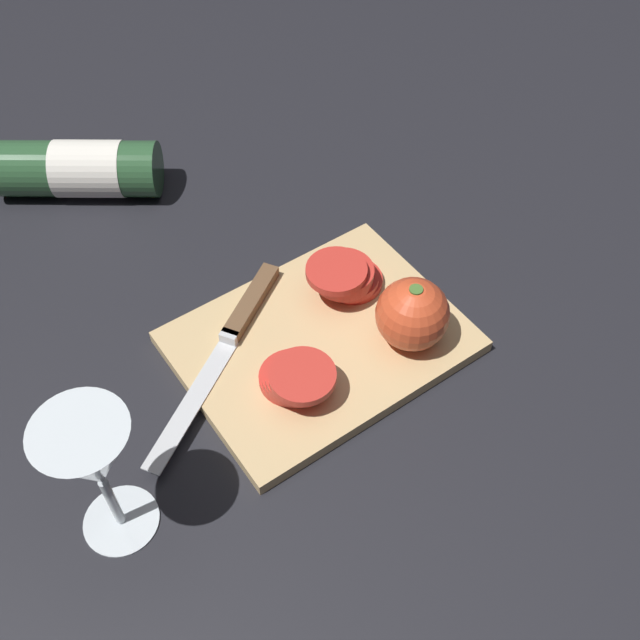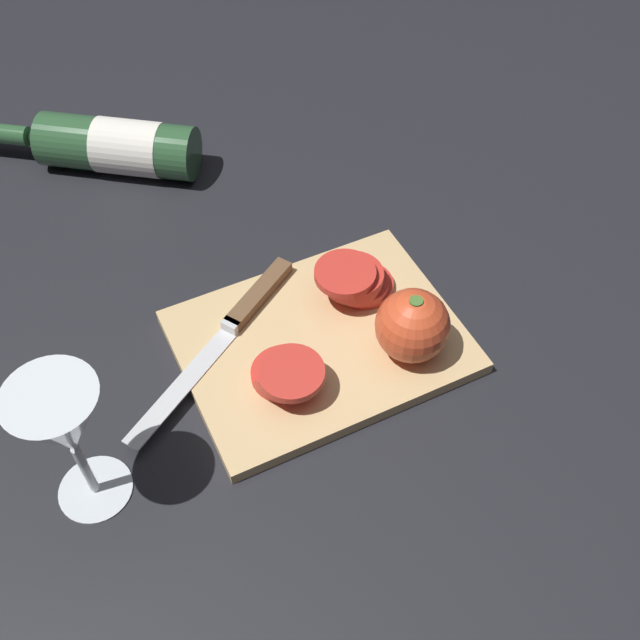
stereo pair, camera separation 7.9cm
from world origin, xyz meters
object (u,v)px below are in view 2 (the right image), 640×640
Objects in this scene: whole_tomato at (412,326)px; wine_bottle at (111,145)px; tomato_slice_stack_far at (355,279)px; wine_glass at (64,427)px; knife at (244,312)px; tomato_slice_stack_near at (287,373)px.

wine_bottle is at bearing -66.76° from whole_tomato.
tomato_slice_stack_far is (-0.18, 0.36, 0.00)m from wine_bottle.
knife is at bearing -148.71° from wine_glass.
whole_tomato is 0.32× the size of knife.
whole_tomato is 0.14m from tomato_slice_stack_near.
wine_glass reaches higher than wine_bottle.
wine_glass is at bearing 71.39° from wine_bottle.
wine_glass is 2.05× the size of whole_tomato.
knife is (0.14, -0.12, -0.03)m from whole_tomato.
knife is 0.13m from tomato_slice_stack_far.
knife is at bearing -40.60° from whole_tomato.
knife is 0.11m from tomato_slice_stack_near.
tomato_slice_stack_far is at bearing 116.66° from wine_bottle.
wine_glass is at bearing -1.34° from knife.
wine_glass is at bearing 0.82° from whole_tomato.
whole_tomato is at bearing 106.77° from knife.
tomato_slice_stack_far is (-0.13, 0.02, 0.02)m from knife.
whole_tomato reaches higher than tomato_slice_stack_far.
tomato_slice_stack_near is at bearing -6.94° from whole_tomato.
wine_bottle is 1.23× the size of knife.
knife is 2.58× the size of tomato_slice_stack_far.
wine_glass is at bearing 17.08° from tomato_slice_stack_far.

